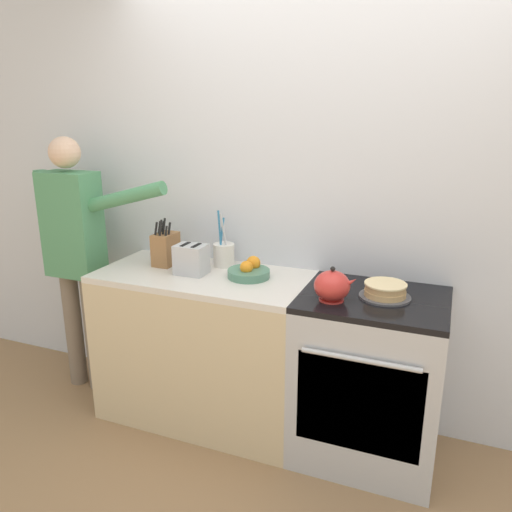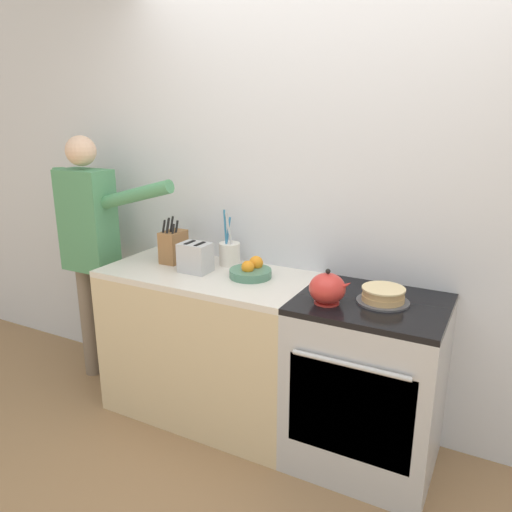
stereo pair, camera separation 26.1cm
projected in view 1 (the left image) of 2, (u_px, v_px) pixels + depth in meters
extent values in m
plane|color=#93704C|center=(294.00, 472.00, 2.56)|extent=(16.00, 16.00, 0.00)
cube|color=silver|center=(333.00, 202.00, 2.74)|extent=(8.00, 0.04, 2.60)
cube|color=beige|center=(205.00, 349.00, 2.94)|extent=(1.20, 0.60, 0.86)
cube|color=silver|center=(202.00, 277.00, 2.81)|extent=(1.20, 0.60, 0.03)
cube|color=#B7BABF|center=(368.00, 380.00, 2.60)|extent=(0.72, 0.60, 0.87)
cube|color=black|center=(358.00, 406.00, 2.33)|extent=(0.59, 0.01, 0.48)
cylinder|color=#B7BABF|center=(360.00, 360.00, 2.23)|extent=(0.54, 0.02, 0.02)
cube|color=black|center=(374.00, 300.00, 2.47)|extent=(0.72, 0.60, 0.03)
cylinder|color=#4C4C51|center=(385.00, 297.00, 2.45)|extent=(0.25, 0.25, 0.01)
cylinder|color=tan|center=(385.00, 293.00, 2.45)|extent=(0.20, 0.20, 0.03)
cylinder|color=tan|center=(385.00, 287.00, 2.44)|extent=(0.20, 0.20, 0.03)
cylinder|color=beige|center=(386.00, 284.00, 2.43)|extent=(0.21, 0.21, 0.01)
cylinder|color=red|center=(331.00, 299.00, 2.42)|extent=(0.12, 0.12, 0.01)
ellipsoid|color=red|center=(332.00, 286.00, 2.40)|extent=(0.17, 0.17, 0.15)
cone|color=red|center=(349.00, 283.00, 2.36)|extent=(0.09, 0.04, 0.08)
sphere|color=black|center=(333.00, 269.00, 2.37)|extent=(0.02, 0.02, 0.02)
cube|color=olive|center=(166.00, 249.00, 2.95)|extent=(0.11, 0.16, 0.19)
cylinder|color=black|center=(156.00, 229.00, 2.89)|extent=(0.01, 0.04, 0.08)
cylinder|color=black|center=(161.00, 228.00, 2.87)|extent=(0.01, 0.04, 0.09)
cylinder|color=black|center=(166.00, 231.00, 2.87)|extent=(0.01, 0.03, 0.06)
cylinder|color=black|center=(160.00, 227.00, 2.92)|extent=(0.01, 0.03, 0.07)
cylinder|color=black|center=(164.00, 226.00, 2.90)|extent=(0.01, 0.04, 0.09)
cylinder|color=black|center=(169.00, 228.00, 2.90)|extent=(0.01, 0.03, 0.07)
cylinder|color=black|center=(163.00, 227.00, 2.96)|extent=(0.01, 0.03, 0.06)
cylinder|color=silver|center=(224.00, 255.00, 2.94)|extent=(0.12, 0.12, 0.13)
cylinder|color=teal|center=(220.00, 235.00, 2.89)|extent=(0.04, 0.03, 0.29)
cylinder|color=#B7BABF|center=(225.00, 236.00, 2.88)|extent=(0.05, 0.04, 0.27)
cylinder|color=teal|center=(221.00, 238.00, 2.93)|extent=(0.03, 0.04, 0.24)
cylinder|color=#4C7F66|center=(249.00, 273.00, 2.74)|extent=(0.23, 0.23, 0.04)
sphere|color=orange|center=(246.00, 267.00, 2.71)|extent=(0.07, 0.07, 0.07)
sphere|color=orange|center=(253.00, 263.00, 2.78)|extent=(0.08, 0.08, 0.08)
cube|color=#B7BABF|center=(191.00, 259.00, 2.79)|extent=(0.17, 0.13, 0.17)
cube|color=black|center=(185.00, 244.00, 2.77)|extent=(0.02, 0.09, 0.00)
cube|color=black|center=(196.00, 245.00, 2.75)|extent=(0.02, 0.09, 0.00)
cube|color=black|center=(176.00, 252.00, 2.81)|extent=(0.02, 0.02, 0.01)
cylinder|color=#7A6B5B|center=(74.00, 329.00, 3.30)|extent=(0.11, 0.11, 0.78)
cylinder|color=#7A6B5B|center=(94.00, 333.00, 3.24)|extent=(0.11, 0.11, 0.78)
cube|color=#4C8E60|center=(72.00, 224.00, 3.07)|extent=(0.34, 0.20, 0.65)
cylinder|color=#4C8E60|center=(45.00, 214.00, 3.13)|extent=(0.08, 0.08, 0.55)
cylinder|color=#4C8E60|center=(124.00, 197.00, 2.87)|extent=(0.55, 0.08, 0.22)
sphere|color=beige|center=(65.00, 152.00, 2.95)|extent=(0.19, 0.19, 0.19)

